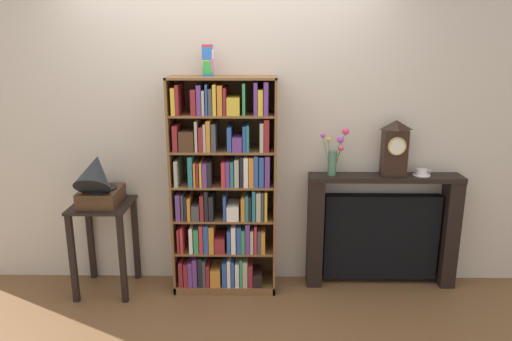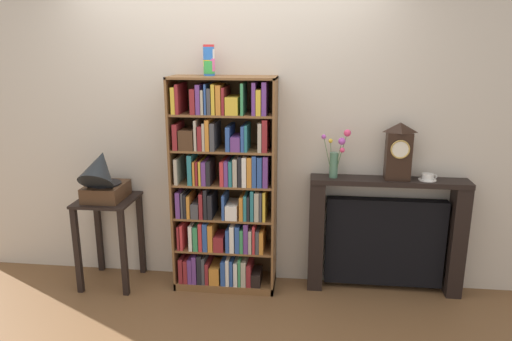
# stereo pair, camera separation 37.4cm
# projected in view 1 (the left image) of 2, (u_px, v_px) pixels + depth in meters

# --- Properties ---
(ground_plane) EXTENTS (8.01, 6.40, 0.02)m
(ground_plane) POSITION_uv_depth(u_px,v_px,m) (225.00, 292.00, 3.92)
(ground_plane) COLOR brown
(wall_back) EXTENTS (5.01, 0.08, 2.60)m
(wall_back) POSITION_uv_depth(u_px,v_px,m) (245.00, 129.00, 3.87)
(wall_back) COLOR beige
(wall_back) RESTS_ON ground
(bookshelf) EXTENTS (0.82, 0.33, 1.73)m
(bookshelf) POSITION_uv_depth(u_px,v_px,m) (224.00, 195.00, 3.79)
(bookshelf) COLOR brown
(bookshelf) RESTS_ON ground
(cup_stack) EXTENTS (0.09, 0.09, 0.23)m
(cup_stack) POSITION_uv_depth(u_px,v_px,m) (208.00, 60.00, 3.56)
(cup_stack) COLOR blue
(cup_stack) RESTS_ON bookshelf
(side_table_left) EXTENTS (0.45, 0.46, 0.75)m
(side_table_left) POSITION_uv_depth(u_px,v_px,m) (104.00, 229.00, 3.82)
(side_table_left) COLOR black
(side_table_left) RESTS_ON ground
(gramophone) EXTENTS (0.30, 0.46, 0.48)m
(gramophone) POSITION_uv_depth(u_px,v_px,m) (97.00, 181.00, 3.66)
(gramophone) COLOR #472D1C
(gramophone) RESTS_ON side_table_left
(fireplace_mantel) EXTENTS (1.22, 0.21, 0.95)m
(fireplace_mantel) POSITION_uv_depth(u_px,v_px,m) (381.00, 231.00, 3.95)
(fireplace_mantel) COLOR black
(fireplace_mantel) RESTS_ON ground
(mantel_clock) EXTENTS (0.19, 0.13, 0.45)m
(mantel_clock) POSITION_uv_depth(u_px,v_px,m) (395.00, 148.00, 3.74)
(mantel_clock) COLOR black
(mantel_clock) RESTS_ON fireplace_mantel
(flower_vase) EXTENTS (0.22, 0.14, 0.39)m
(flower_vase) POSITION_uv_depth(u_px,v_px,m) (335.00, 154.00, 3.76)
(flower_vase) COLOR #4C7A60
(flower_vase) RESTS_ON fireplace_mantel
(teacup_with_saucer) EXTENTS (0.14, 0.14, 0.05)m
(teacup_with_saucer) POSITION_uv_depth(u_px,v_px,m) (422.00, 173.00, 3.80)
(teacup_with_saucer) COLOR white
(teacup_with_saucer) RESTS_ON fireplace_mantel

